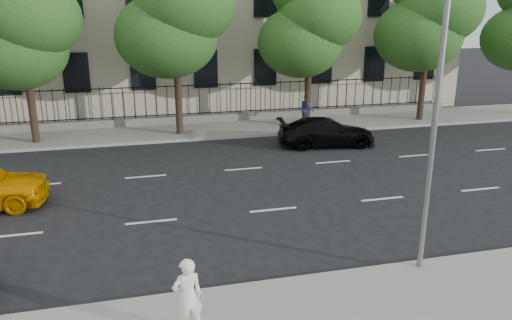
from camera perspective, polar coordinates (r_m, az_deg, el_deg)
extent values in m
plane|color=black|center=(14.57, 4.73, -9.39)|extent=(120.00, 120.00, 0.00)
cube|color=gray|center=(27.42, -4.67, 3.54)|extent=(60.00, 4.00, 0.15)
cube|color=slate|center=(28.99, -5.24, 4.83)|extent=(30.00, 0.50, 0.40)
cube|color=black|center=(28.93, -5.26, 5.41)|extent=(28.80, 0.05, 0.05)
cube|color=black|center=(28.65, -5.35, 8.55)|extent=(28.80, 0.05, 0.05)
cylinder|color=slate|center=(12.33, 19.85, 5.17)|extent=(0.14, 0.14, 8.00)
cylinder|color=#382619|center=(26.38, -24.17, 5.03)|extent=(0.36, 0.36, 2.97)
ellipsoid|color=#294C19|center=(26.37, -25.73, 11.43)|extent=(4.75, 4.75, 3.90)
ellipsoid|color=#294C19|center=(25.66, -24.32, 14.59)|extent=(4.50, 4.50, 3.70)
cylinder|color=#382619|center=(26.04, -8.83, 6.58)|extent=(0.36, 0.36, 3.32)
ellipsoid|color=#294C19|center=(25.92, -10.14, 13.79)|extent=(5.13, 5.13, 4.21)
ellipsoid|color=#294C19|center=(25.46, -8.12, 17.17)|extent=(4.86, 4.86, 4.00)
cylinder|color=#382619|center=(27.57, 5.91, 7.01)|extent=(0.36, 0.36, 3.08)
ellipsoid|color=#294C19|center=(27.36, 5.08, 13.25)|extent=(4.56, 4.56, 3.74)
ellipsoid|color=#294C19|center=(27.15, 7.38, 15.94)|extent=(4.32, 4.32, 3.55)
cylinder|color=#382619|center=(30.64, 18.43, 7.38)|extent=(0.36, 0.36, 3.22)
ellipsoid|color=#294C19|center=(30.36, 18.04, 13.38)|extent=(4.94, 4.94, 4.06)
ellipsoid|color=#294C19|center=(30.38, 20.30, 15.88)|extent=(4.68, 4.68, 3.85)
imported|color=black|center=(24.39, 8.05, 3.19)|extent=(4.91, 2.46, 1.37)
imported|color=white|center=(10.31, -7.84, -15.27)|extent=(0.68, 0.51, 1.69)
imported|color=navy|center=(27.81, 5.87, 5.80)|extent=(0.75, 0.93, 1.84)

